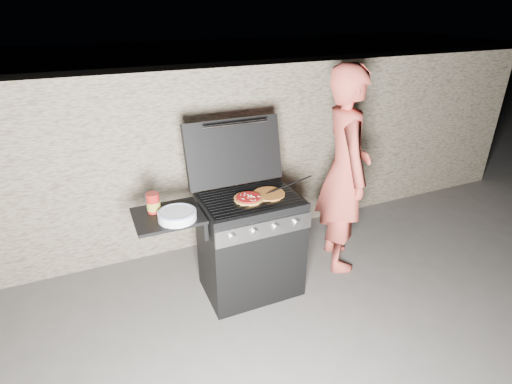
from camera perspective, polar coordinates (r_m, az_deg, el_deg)
name	(u,v)px	position (r m, az deg, el deg)	size (l,w,h in m)	color
ground	(251,287)	(3.71, -0.73, -13.48)	(50.00, 50.00, 0.00)	#5C5752
stone_wall	(211,157)	(4.13, -6.50, 5.05)	(8.00, 0.35, 1.80)	gray
gas_grill	(223,252)	(3.37, -4.73, -8.50)	(1.34, 0.79, 0.91)	black
pizza_topped	(249,198)	(3.18, -1.06, -0.86)	(0.24, 0.24, 0.03)	tan
pizza_plain	(269,194)	(3.26, 1.86, -0.27)	(0.26, 0.26, 0.01)	orange
sauce_jar	(153,203)	(3.08, -14.48, -1.49)	(0.10, 0.10, 0.15)	maroon
blue_carton	(151,202)	(3.12, -14.84, -1.43)	(0.06, 0.03, 0.13)	#2250A3
plate_stack	(177,215)	(2.96, -11.19, -3.29)	(0.28, 0.28, 0.06)	silver
person	(345,171)	(3.69, 12.56, 2.90)	(0.69, 0.45, 1.90)	#C1493B
tongs	(288,185)	(3.32, 4.53, 0.98)	(0.01, 0.01, 0.47)	black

